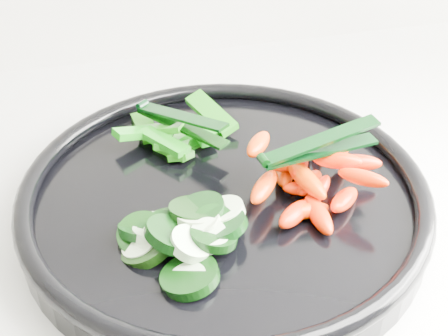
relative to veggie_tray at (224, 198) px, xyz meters
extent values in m
cylinder|color=black|center=(0.00, 0.00, -0.01)|extent=(0.44, 0.44, 0.02)
torus|color=black|center=(0.00, 0.00, 0.01)|extent=(0.45, 0.45, 0.02)
cylinder|color=black|center=(-0.08, -0.03, 0.01)|extent=(0.05, 0.05, 0.03)
cylinder|color=#D6FAC8|center=(-0.07, -0.04, 0.01)|extent=(0.05, 0.05, 0.03)
cylinder|color=black|center=(-0.08, -0.04, 0.01)|extent=(0.06, 0.06, 0.03)
cylinder|color=beige|center=(-0.06, -0.04, 0.01)|extent=(0.04, 0.03, 0.02)
cylinder|color=black|center=(-0.05, -0.10, 0.01)|extent=(0.05, 0.05, 0.02)
cylinder|color=beige|center=(-0.05, -0.10, 0.01)|extent=(0.04, 0.04, 0.02)
cylinder|color=black|center=(-0.05, -0.03, 0.01)|extent=(0.05, 0.05, 0.02)
cylinder|color=#B5CFA6|center=(-0.05, -0.03, 0.01)|extent=(0.04, 0.04, 0.02)
cylinder|color=black|center=(-0.06, -0.03, 0.01)|extent=(0.05, 0.05, 0.01)
cylinder|color=beige|center=(-0.07, -0.04, 0.01)|extent=(0.04, 0.04, 0.01)
cylinder|color=black|center=(-0.06, -0.04, 0.01)|extent=(0.05, 0.05, 0.02)
cylinder|color=beige|center=(-0.07, -0.03, 0.01)|extent=(0.04, 0.04, 0.01)
cylinder|color=black|center=(-0.08, -0.05, 0.01)|extent=(0.06, 0.06, 0.03)
cylinder|color=#D5F1C1|center=(-0.08, -0.05, 0.01)|extent=(0.04, 0.04, 0.02)
cylinder|color=black|center=(-0.01, -0.06, 0.02)|extent=(0.06, 0.06, 0.03)
cylinder|color=beige|center=(-0.03, -0.05, 0.02)|extent=(0.04, 0.04, 0.02)
cylinder|color=black|center=(-0.03, -0.03, 0.02)|extent=(0.06, 0.06, 0.02)
cylinder|color=beige|center=(-0.03, -0.04, 0.02)|extent=(0.05, 0.05, 0.02)
cylinder|color=black|center=(-0.06, -0.06, 0.02)|extent=(0.05, 0.05, 0.03)
cylinder|color=#DEFAC8|center=(-0.05, -0.07, 0.02)|extent=(0.05, 0.05, 0.03)
cylinder|color=black|center=(-0.02, -0.05, 0.02)|extent=(0.05, 0.05, 0.03)
cylinder|color=beige|center=(-0.03, -0.07, 0.02)|extent=(0.04, 0.04, 0.02)
cylinder|color=black|center=(-0.03, -0.03, 0.02)|extent=(0.05, 0.05, 0.02)
cylinder|color=beige|center=(-0.01, -0.04, 0.02)|extent=(0.05, 0.04, 0.02)
cylinder|color=black|center=(-0.03, -0.07, 0.02)|extent=(0.06, 0.06, 0.02)
cylinder|color=beige|center=(-0.03, -0.07, 0.02)|extent=(0.04, 0.04, 0.01)
ellipsoid|color=#FF2900|center=(0.08, -0.03, 0.01)|extent=(0.04, 0.04, 0.02)
ellipsoid|color=#FE5600|center=(0.06, -0.05, 0.01)|extent=(0.04, 0.02, 0.02)
ellipsoid|color=red|center=(0.07, -0.06, 0.01)|extent=(0.02, 0.05, 0.02)
ellipsoid|color=#FE4000|center=(0.06, 0.01, 0.01)|extent=(0.03, 0.05, 0.03)
ellipsoid|color=#EC3300|center=(0.10, -0.04, 0.01)|extent=(0.05, 0.05, 0.03)
ellipsoid|color=#F83800|center=(0.08, -0.01, 0.01)|extent=(0.04, 0.05, 0.02)
ellipsoid|color=red|center=(0.05, -0.05, 0.01)|extent=(0.05, 0.04, 0.03)
ellipsoid|color=red|center=(0.07, -0.02, 0.01)|extent=(0.04, 0.02, 0.02)
ellipsoid|color=red|center=(0.11, 0.04, 0.01)|extent=(0.03, 0.04, 0.02)
ellipsoid|color=#E14B00|center=(0.08, 0.02, 0.01)|extent=(0.05, 0.05, 0.02)
ellipsoid|color=#E43600|center=(0.03, -0.02, 0.03)|extent=(0.05, 0.05, 0.02)
ellipsoid|color=#EC1F00|center=(0.11, 0.01, 0.03)|extent=(0.05, 0.05, 0.03)
ellipsoid|color=#DC4500|center=(0.07, 0.00, 0.03)|extent=(0.04, 0.04, 0.02)
ellipsoid|color=#F83400|center=(0.07, -0.02, 0.03)|extent=(0.03, 0.06, 0.02)
ellipsoid|color=#FC5E00|center=(0.06, 0.00, 0.03)|extent=(0.05, 0.03, 0.02)
ellipsoid|color=#E91400|center=(0.12, -0.01, 0.03)|extent=(0.05, 0.02, 0.02)
ellipsoid|color=#EE1D00|center=(0.10, -0.02, 0.04)|extent=(0.05, 0.04, 0.02)
ellipsoid|color=#FA5500|center=(0.04, 0.02, 0.04)|extent=(0.04, 0.05, 0.02)
ellipsoid|color=#FD5800|center=(0.08, 0.00, 0.04)|extent=(0.05, 0.02, 0.02)
ellipsoid|color=#F41200|center=(0.11, -0.05, 0.04)|extent=(0.04, 0.04, 0.02)
cube|color=#116D0A|center=(-0.02, 0.08, 0.01)|extent=(0.03, 0.06, 0.02)
cube|color=#09650E|center=(0.00, 0.09, 0.01)|extent=(0.03, 0.05, 0.02)
cube|color=#09630D|center=(-0.03, 0.07, 0.01)|extent=(0.04, 0.04, 0.01)
cube|color=#09660A|center=(-0.01, 0.08, 0.01)|extent=(0.06, 0.04, 0.02)
cube|color=#1A6C0A|center=(-0.05, 0.12, 0.01)|extent=(0.03, 0.05, 0.01)
cube|color=#0A6B0F|center=(-0.04, 0.09, 0.01)|extent=(0.03, 0.06, 0.02)
cube|color=#25740B|center=(-0.04, 0.10, 0.02)|extent=(0.05, 0.04, 0.02)
cube|color=#18750B|center=(-0.06, 0.10, 0.02)|extent=(0.05, 0.03, 0.02)
cube|color=#106E0A|center=(-0.04, 0.08, 0.02)|extent=(0.05, 0.06, 0.01)
cube|color=#19700A|center=(0.02, 0.12, 0.02)|extent=(0.05, 0.07, 0.02)
cylinder|color=black|center=(0.03, -0.02, 0.05)|extent=(0.01, 0.01, 0.01)
cube|color=black|center=(0.08, -0.01, 0.05)|extent=(0.11, 0.03, 0.00)
cube|color=black|center=(0.08, -0.01, 0.06)|extent=(0.11, 0.03, 0.02)
cylinder|color=black|center=(-0.05, 0.14, 0.03)|extent=(0.01, 0.01, 0.01)
cube|color=black|center=(-0.02, 0.09, 0.02)|extent=(0.08, 0.10, 0.00)
cube|color=black|center=(-0.02, 0.09, 0.04)|extent=(0.08, 0.10, 0.02)
camera|label=1|loc=(-0.11, -0.43, 0.36)|focal=50.00mm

